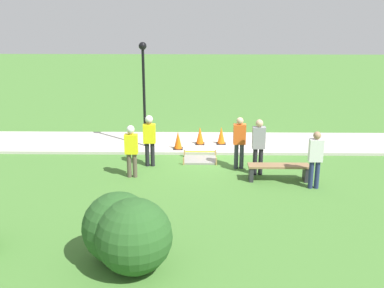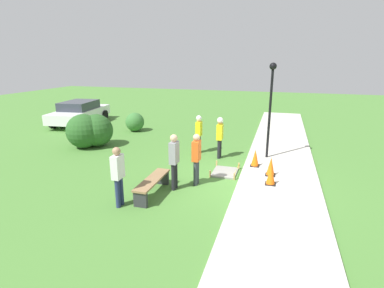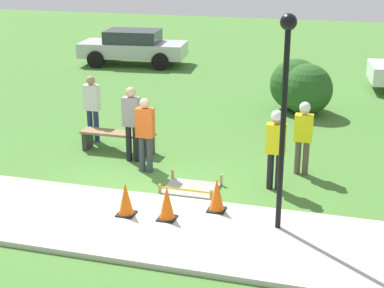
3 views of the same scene
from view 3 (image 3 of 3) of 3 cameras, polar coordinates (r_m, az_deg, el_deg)
The scene contains 16 objects.
ground_plane at distance 12.26m, azimuth -4.58°, elevation -5.15°, with size 60.00×60.00×0.00m, color #477A33.
sidewalk at distance 11.14m, azimuth -6.97°, elevation -7.57°, with size 28.00×2.63×0.10m.
wet_concrete_patch at distance 12.53m, azimuth -0.09°, elevation -4.36°, with size 1.16×0.92×0.25m.
traffic_cone_near_patch at distance 11.19m, azimuth -6.44°, elevation -5.31°, with size 0.34×0.34×0.65m.
traffic_cone_far_patch at distance 10.96m, azimuth -2.45°, elevation -5.72°, with size 0.34×0.34×0.66m.
traffic_cone_sidewalk_edge at distance 11.29m, azimuth 2.42°, elevation -4.95°, with size 0.34×0.34×0.66m.
park_bench at distance 14.78m, azimuth -7.18°, elevation 0.59°, with size 1.89×0.44×0.51m.
worker_supervisor at distance 12.35m, azimuth 8.13°, elevation 0.10°, with size 0.40×0.25×1.75m.
worker_assistant at distance 13.30m, azimuth 10.75°, elevation 1.14°, with size 0.40×0.24×1.69m.
bystander_in_orange_shirt at distance 13.23m, azimuth -4.56°, elevation 1.29°, with size 0.40×0.23×1.74m.
bystander_in_gray_shirt at distance 15.50m, azimuth -9.67°, elevation 3.79°, with size 0.40×0.23×1.75m.
bystander_in_white_shirt at distance 13.92m, azimuth -5.89°, elevation 2.38°, with size 0.40×0.24×1.82m.
lamppost_near at distance 10.02m, azimuth 8.99°, elevation 4.93°, with size 0.28×0.28×3.83m.
parked_car_silver at distance 25.35m, azimuth -5.73°, elevation 9.39°, with size 4.60×2.44×1.47m.
shrub_rounded_near at distance 18.15m, azimuth 11.08°, elevation 5.23°, with size 1.55×1.55×1.55m.
shrub_rounded_far at distance 18.59m, azimuth 10.01°, elevation 5.70°, with size 1.60×1.60×1.60m.
Camera 3 is at (4.02, -10.43, 5.03)m, focal length 55.00 mm.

